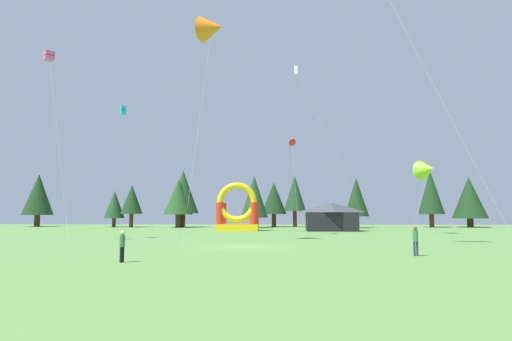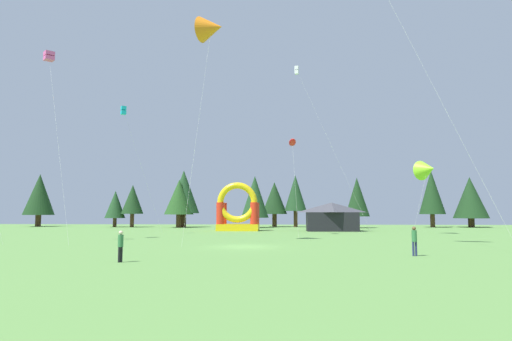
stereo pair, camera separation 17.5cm
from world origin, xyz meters
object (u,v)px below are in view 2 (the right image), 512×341
(kite_white_box, at_px, (297,71))
(kite_lime_delta, at_px, (427,169))
(person_left_edge, at_px, (414,238))
(kite_red_parafoil, at_px, (292,142))
(festival_tent, at_px, (332,217))
(kite_orange_delta, at_px, (211,28))
(kite_cyan_box, at_px, (124,111))
(inflatable_red_slide, at_px, (238,213))
(person_far_side, at_px, (121,243))
(kite_pink_box, at_px, (49,57))

(kite_white_box, xyz_separation_m, kite_lime_delta, (14.71, -8.17, -14.72))
(kite_white_box, distance_m, person_left_edge, 40.48)
(kite_red_parafoil, xyz_separation_m, festival_tent, (5.49, 10.92, -8.49))
(festival_tent, bearing_deg, kite_orange_delta, -117.84)
(kite_cyan_box, bearing_deg, kite_white_box, 29.67)
(kite_white_box, bearing_deg, person_left_edge, -80.81)
(kite_white_box, distance_m, kite_orange_delta, 25.43)
(person_left_edge, distance_m, festival_tent, 34.35)
(kite_white_box, height_order, person_left_edge, kite_white_box)
(kite_white_box, distance_m, kite_lime_delta, 22.36)
(inflatable_red_slide, bearing_deg, kite_orange_delta, -89.77)
(kite_lime_delta, bearing_deg, kite_white_box, 150.94)
(kite_orange_delta, bearing_deg, person_far_side, -98.23)
(kite_lime_delta, relative_size, kite_pink_box, 0.51)
(inflatable_red_slide, xyz_separation_m, festival_tent, (12.80, 0.03, -0.45))
(kite_red_parafoil, relative_size, person_left_edge, 6.46)
(kite_orange_delta, height_order, person_left_edge, kite_orange_delta)
(inflatable_red_slide, height_order, festival_tent, inflatable_red_slide)
(kite_cyan_box, height_order, festival_tent, kite_cyan_box)
(kite_cyan_box, height_order, person_far_side, kite_cyan_box)
(kite_orange_delta, bearing_deg, person_left_edge, -36.87)
(kite_cyan_box, bearing_deg, person_left_edge, -41.06)
(kite_lime_delta, distance_m, person_far_side, 39.64)
(person_far_side, bearing_deg, kite_pink_box, -114.21)
(kite_cyan_box, xyz_separation_m, person_far_side, (10.01, -26.67, -13.19))
(kite_orange_delta, bearing_deg, festival_tent, 62.16)
(person_left_edge, relative_size, inflatable_red_slide, 0.26)
(kite_lime_delta, bearing_deg, kite_pink_box, -159.75)
(inflatable_red_slide, bearing_deg, person_left_edge, -68.10)
(kite_white_box, height_order, festival_tent, kite_white_box)
(kite_orange_delta, xyz_separation_m, kite_lime_delta, (22.90, 15.60, -10.92))
(kite_white_box, xyz_separation_m, inflatable_red_slide, (-8.29, 0.26, -19.83))
(kite_lime_delta, distance_m, kite_cyan_box, 35.79)
(kite_red_parafoil, xyz_separation_m, person_far_side, (-9.31, -27.60, -9.48))
(kite_pink_box, relative_size, person_left_edge, 10.15)
(kite_pink_box, xyz_separation_m, kite_red_parafoil, (22.47, 11.61, -6.34))
(kite_orange_delta, relative_size, inflatable_red_slide, 2.96)
(kite_orange_delta, height_order, festival_tent, kite_orange_delta)
(kite_red_parafoil, height_order, festival_tent, kite_red_parafoil)
(kite_red_parafoil, xyz_separation_m, inflatable_red_slide, (-7.31, 10.89, -8.04))
(person_far_side, bearing_deg, kite_white_box, -168.72)
(kite_lime_delta, bearing_deg, kite_cyan_box, -174.46)
(kite_orange_delta, xyz_separation_m, kite_red_parafoil, (7.22, 13.13, -7.98))
(kite_lime_delta, xyz_separation_m, person_far_side, (-24.99, -30.06, -6.55))
(kite_lime_delta, relative_size, person_left_edge, 5.13)
(person_left_edge, xyz_separation_m, festival_tent, (-0.99, 34.33, 0.92))
(kite_pink_box, height_order, inflatable_red_slide, kite_pink_box)
(kite_red_parafoil, distance_m, person_far_side, 30.63)
(kite_cyan_box, distance_m, festival_tent, 30.08)
(kite_lime_delta, relative_size, person_far_side, 5.49)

